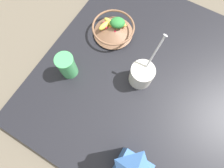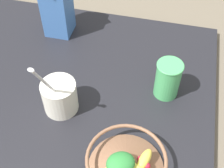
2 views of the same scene
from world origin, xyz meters
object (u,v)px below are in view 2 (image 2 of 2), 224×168
yogurt_tub (59,95)px  fruit_bowl (126,163)px  milk_carton (56,3)px  drinking_cup (168,79)px

yogurt_tub → fruit_bowl: bearing=146.3°
milk_carton → yogurt_tub: same height
milk_carton → drinking_cup: size_ratio=2.02×
fruit_bowl → drinking_cup: 0.30m
fruit_bowl → yogurt_tub: bearing=-33.7°
yogurt_tub → milk_carton: bearing=-69.9°
fruit_bowl → yogurt_tub: size_ratio=0.82×
drinking_cup → milk_carton: bearing=-26.6°
fruit_bowl → drinking_cup: bearing=-103.4°
fruit_bowl → drinking_cup: (-0.07, -0.29, 0.03)m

